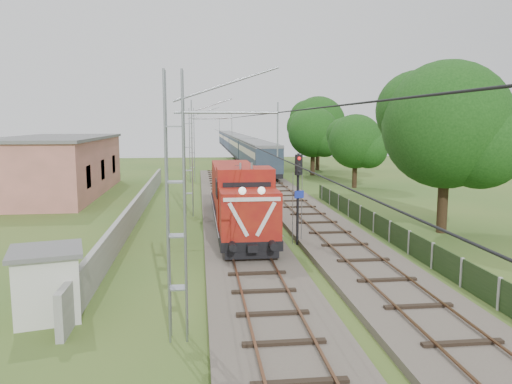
{
  "coord_description": "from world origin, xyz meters",
  "views": [
    {
      "loc": [
        -2.33,
        -22.56,
        6.54
      ],
      "look_at": [
        1.2,
        7.93,
        2.2
      ],
      "focal_mm": 35.0,
      "sensor_mm": 36.0,
      "label": 1
    }
  ],
  "objects": [
    {
      "name": "track_side",
      "position": [
        5.0,
        20.0,
        0.18
      ],
      "size": [
        4.2,
        80.0,
        0.45
      ],
      "color": "#6B6054",
      "rests_on": "ground"
    },
    {
      "name": "ground",
      "position": [
        0.0,
        0.0,
        0.0
      ],
      "size": [
        140.0,
        140.0,
        0.0
      ],
      "primitive_type": "plane",
      "color": "#355921",
      "rests_on": "ground"
    },
    {
      "name": "tree_b",
      "position": [
        13.18,
        25.34,
        4.55
      ],
      "size": [
        5.62,
        5.36,
        7.29
      ],
      "color": "#3E2C19",
      "rests_on": "ground"
    },
    {
      "name": "track_main",
      "position": [
        0.0,
        7.0,
        0.18
      ],
      "size": [
        4.2,
        70.0,
        0.45
      ],
      "color": "#6B6054",
      "rests_on": "ground"
    },
    {
      "name": "boundary_wall",
      "position": [
        -6.5,
        12.0,
        0.75
      ],
      "size": [
        0.25,
        40.0,
        1.5
      ],
      "primitive_type": "cube",
      "color": "#9E9E99",
      "rests_on": "ground"
    },
    {
      "name": "catenary",
      "position": [
        -2.95,
        12.0,
        4.05
      ],
      "size": [
        3.31,
        70.0,
        8.0
      ],
      "color": "gray",
      "rests_on": "ground"
    },
    {
      "name": "station_building",
      "position": [
        -15.0,
        24.0,
        2.63
      ],
      "size": [
        8.4,
        20.4,
        5.22
      ],
      "color": "#D87F74",
      "rests_on": "ground"
    },
    {
      "name": "relay_hut",
      "position": [
        -7.4,
        -5.84,
        1.2
      ],
      "size": [
        2.79,
        2.79,
        2.38
      ],
      "color": "silver",
      "rests_on": "ground"
    },
    {
      "name": "signal_post",
      "position": [
        2.87,
        2.98,
        3.36
      ],
      "size": [
        0.53,
        0.42,
        4.89
      ],
      "color": "black",
      "rests_on": "ground"
    },
    {
      "name": "fence",
      "position": [
        8.0,
        3.0,
        0.6
      ],
      "size": [
        0.12,
        32.0,
        1.2
      ],
      "color": "black",
      "rests_on": "ground"
    },
    {
      "name": "tree_c",
      "position": [
        11.7,
        37.31,
        5.2
      ],
      "size": [
        6.43,
        6.13,
        8.34
      ],
      "color": "#3E2C19",
      "rests_on": "ground"
    },
    {
      "name": "tree_a",
      "position": [
        12.07,
        5.02,
        6.27
      ],
      "size": [
        7.76,
        7.39,
        10.06
      ],
      "color": "#3E2C19",
      "rests_on": "ground"
    },
    {
      "name": "locomotive",
      "position": [
        0.0,
        6.95,
        2.14
      ],
      "size": [
        2.83,
        16.17,
        4.11
      ],
      "color": "black",
      "rests_on": "ground"
    },
    {
      "name": "tree_d",
      "position": [
        13.89,
        43.79,
        6.2
      ],
      "size": [
        7.66,
        7.3,
        9.93
      ],
      "color": "#3E2C19",
      "rests_on": "ground"
    },
    {
      "name": "coach_rake",
      "position": [
        5.0,
        72.83,
        2.49
      ],
      "size": [
        2.99,
        89.12,
        3.45
      ],
      "color": "black",
      "rests_on": "ground"
    }
  ]
}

